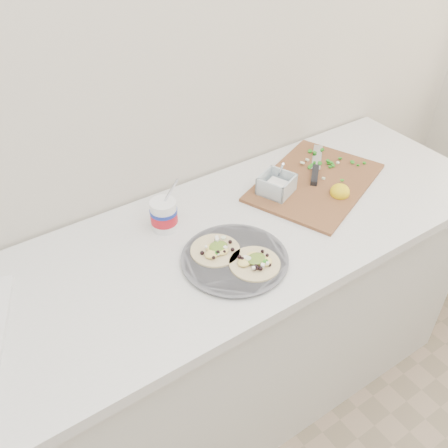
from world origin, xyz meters
TOP-DOWN VIEW (x-y plane):
  - counter at (0.00, 1.43)m, footprint 2.44×0.66m
  - taco_plate at (0.21, 1.31)m, footprint 0.32×0.32m
  - tub at (0.12, 1.56)m, footprint 0.09×0.09m
  - cutboard at (0.66, 1.48)m, footprint 0.58×0.50m

SIDE VIEW (x-z plane):
  - counter at x=0.00m, z-range 0.00..0.90m
  - taco_plate at x=0.21m, z-range 0.90..0.94m
  - cutboard at x=0.66m, z-range 0.88..0.96m
  - tub at x=0.12m, z-range 0.87..1.06m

